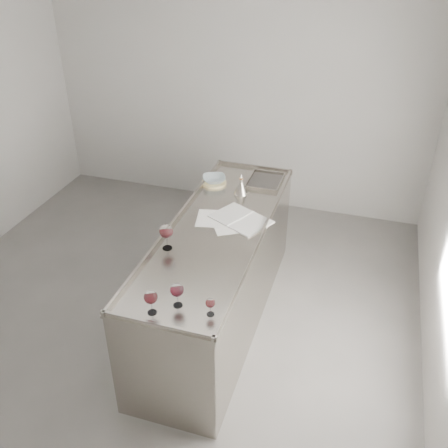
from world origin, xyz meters
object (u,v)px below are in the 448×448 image
(wine_glass_middle, at_px, (151,298))
(wine_glass_right, at_px, (177,290))
(notebook, at_px, (241,219))
(wine_glass_small, at_px, (210,303))
(wine_funnel, at_px, (241,188))
(counter, at_px, (218,274))
(wine_glass_left, at_px, (166,232))
(ceramic_bowl, at_px, (214,179))

(wine_glass_middle, height_order, wine_glass_right, wine_glass_right)
(wine_glass_right, distance_m, notebook, 1.16)
(wine_glass_small, distance_m, wine_funnel, 1.64)
(wine_glass_middle, relative_size, wine_funnel, 0.89)
(counter, xyz_separation_m, wine_glass_right, (0.05, -0.97, 0.59))
(wine_glass_left, distance_m, ceramic_bowl, 1.13)
(counter, bearing_deg, wine_glass_left, -125.71)
(wine_glass_left, relative_size, notebook, 0.37)
(wine_glass_right, bearing_deg, wine_funnel, 91.00)
(notebook, bearing_deg, wine_glass_left, -99.11)
(wine_glass_left, xyz_separation_m, wine_glass_small, (0.55, -0.60, -0.06))
(wine_glass_middle, relative_size, notebook, 0.31)
(notebook, bearing_deg, wine_glass_small, -56.15)
(wine_glass_right, distance_m, wine_glass_small, 0.23)
(wine_glass_middle, relative_size, wine_glass_right, 0.99)
(wine_glass_right, bearing_deg, wine_glass_middle, -139.02)
(counter, height_order, wine_funnel, wine_funnel)
(wine_glass_middle, bearing_deg, ceramic_bowl, 95.99)
(ceramic_bowl, bearing_deg, wine_funnel, -20.73)
(wine_glass_right, xyz_separation_m, wine_glass_small, (0.23, -0.02, -0.03))
(wine_glass_right, bearing_deg, ceramic_bowl, 100.64)
(wine_glass_left, xyz_separation_m, wine_funnel, (0.29, 1.01, -0.09))
(wine_glass_small, distance_m, ceramic_bowl, 1.81)
(wine_glass_small, bearing_deg, ceramic_bowl, 107.65)
(wine_glass_left, xyz_separation_m, notebook, (0.42, 0.56, -0.14))
(wine_glass_middle, height_order, wine_glass_small, wine_glass_middle)
(wine_glass_middle, bearing_deg, wine_funnel, 86.59)
(wine_glass_left, xyz_separation_m, wine_glass_right, (0.32, -0.59, -0.02))
(wine_glass_right, relative_size, wine_funnel, 0.89)
(wine_glass_left, bearing_deg, wine_glass_small, -47.64)
(notebook, bearing_deg, wine_funnel, 132.93)
(wine_glass_small, bearing_deg, wine_glass_left, 132.36)
(counter, relative_size, ceramic_bowl, 11.35)
(wine_funnel, bearing_deg, wine_glass_small, -80.98)
(wine_glass_left, distance_m, wine_glass_middle, 0.72)
(wine_glass_small, bearing_deg, wine_funnel, 99.02)
(wine_glass_small, height_order, notebook, wine_glass_small)
(counter, bearing_deg, ceramic_bowl, 110.34)
(notebook, xyz_separation_m, wine_funnel, (-0.12, 0.45, 0.05))
(wine_glass_right, xyz_separation_m, notebook, (0.10, 1.15, -0.12))
(counter, bearing_deg, notebook, 51.83)
(ceramic_bowl, xyz_separation_m, wine_funnel, (0.29, -0.11, 0.01))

